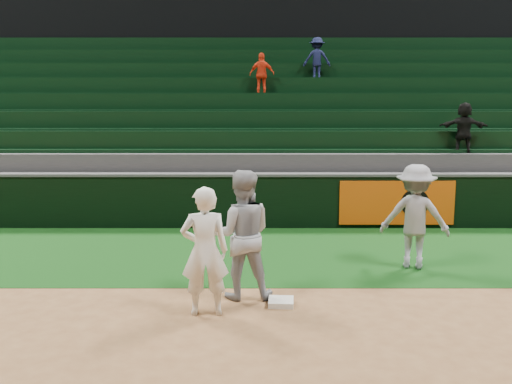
{
  "coord_description": "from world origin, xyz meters",
  "views": [
    {
      "loc": [
        -0.19,
        -7.65,
        2.96
      ],
      "look_at": [
        -0.19,
        2.3,
        1.3
      ],
      "focal_mm": 40.0,
      "sensor_mm": 36.0,
      "label": 1
    }
  ],
  "objects_px": {
    "first_baseman": "(205,251)",
    "baserunner": "(242,235)",
    "first_base": "(281,302)",
    "base_coach": "(415,217)"
  },
  "relations": [
    {
      "from": "first_baseman",
      "to": "baserunner",
      "type": "relative_size",
      "value": 0.93
    },
    {
      "from": "first_baseman",
      "to": "baserunner",
      "type": "xyz_separation_m",
      "value": [
        0.49,
        0.68,
        0.07
      ]
    },
    {
      "from": "baserunner",
      "to": "first_base",
      "type": "bearing_deg",
      "value": 147.65
    },
    {
      "from": "first_base",
      "to": "baserunner",
      "type": "xyz_separation_m",
      "value": [
        -0.57,
        0.33,
        0.92
      ]
    },
    {
      "from": "first_baseman",
      "to": "baserunner",
      "type": "distance_m",
      "value": 0.84
    },
    {
      "from": "first_base",
      "to": "baserunner",
      "type": "height_order",
      "value": "baserunner"
    },
    {
      "from": "first_base",
      "to": "baserunner",
      "type": "relative_size",
      "value": 0.19
    },
    {
      "from": "baserunner",
      "to": "base_coach",
      "type": "relative_size",
      "value": 1.06
    },
    {
      "from": "first_baseman",
      "to": "base_coach",
      "type": "distance_m",
      "value": 4.07
    },
    {
      "from": "first_base",
      "to": "base_coach",
      "type": "distance_m",
      "value": 3.13
    }
  ]
}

